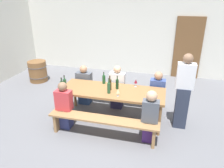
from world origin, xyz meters
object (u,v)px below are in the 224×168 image
Objects in this scene: wine_bottle_0 at (65,83)px; wine_bottle_1 at (110,85)px; seated_guest_near_0 at (64,106)px; wine_glass_1 at (118,91)px; standing_host at (183,93)px; seated_guest_far_1 at (117,88)px; wine_barrel at (38,71)px; wine_bottle_5 at (62,86)px; seated_guest_far_2 at (157,93)px; bench_far at (119,92)px; tasting_table at (112,93)px; wine_bottle_3 at (117,84)px; bench_near at (103,122)px; seated_guest_far_0 at (84,86)px; wine_bottle_4 at (109,88)px; wine_bottle_2 at (104,79)px; wine_glass_0 at (136,81)px; wooden_door at (188,48)px.

wine_bottle_1 reaches higher than wine_bottle_0.
wine_bottle_1 reaches higher than seated_guest_near_0.
standing_host is (1.34, 0.35, -0.04)m from wine_glass_1.
wine_bottle_0 is at bearing -54.73° from seated_guest_far_1.
wine_bottle_5 is at bearing -45.35° from wine_barrel.
seated_guest_near_0 reaches higher than wine_bottle_5.
bench_far is at bearing -98.66° from seated_guest_far_2.
tasting_table is at bearing -57.26° from seated_guest_near_0.
seated_guest_far_1 is (-0.11, 0.49, -0.33)m from wine_bottle_3.
seated_guest_near_0 reaches higher than wine_bottle_3.
bench_near is 7.54× the size of wine_bottle_5.
seated_guest_far_0 is 0.90m from seated_guest_far_1.
wine_bottle_1 is 0.36m from wine_glass_1.
seated_guest_far_2 reaches higher than wine_barrel.
wine_bottle_1 reaches higher than bench_near.
bench_far is 0.23m from seated_guest_far_1.
wine_bottle_0 is 1.88× the size of wine_glass_1.
seated_guest_far_1 reaches higher than wine_bottle_4.
wine_bottle_2 is 0.76m from wine_glass_1.
wine_bottle_2 is (-0.24, 0.33, -0.02)m from wine_bottle_1.
wine_glass_1 is 0.15× the size of seated_guest_far_1.
seated_guest_far_2 is (1.04, 0.59, -0.37)m from wine_bottle_1.
wine_bottle_5 is (-1.04, -0.28, -0.02)m from wine_bottle_1.
seated_guest_far_2 reaches higher than wine_bottle_5.
wine_bottle_0 reaches higher than wine_barrel.
bench_near is at bearing -86.01° from wine_bottle_1.
wine_bottle_0 is 1.70× the size of wine_glass_0.
standing_host is at bearing 14.76° from wine_glass_1.
standing_host is 4.88m from wine_barrel.
wooden_door is at bearing 66.10° from bench_near.
seated_guest_far_1 is (1.06, 0.75, -0.33)m from wine_bottle_0.
tasting_table is at bearing 57.31° from seated_guest_far_0.
seated_guest_far_1 is 3.23m from wine_barrel.
seated_guest_far_1 is (-0.02, 1.32, 0.17)m from bench_near.
standing_host is at bearing 8.17° from wine_bottle_5.
bench_far is at bearing 98.55° from wine_bottle_3.
tasting_table is 1.10m from seated_guest_far_0.
bench_near is 0.90m from wine_bottle_1.
seated_guest_near_0 is at bearing -145.73° from wine_bottle_3.
wine_bottle_0 is 0.27× the size of seated_guest_far_1.
tasting_table is at bearing -59.21° from seated_guest_far_2.
wine_bottle_4 is 1.59m from standing_host.
seated_guest_far_2 is at bearing -15.39° from wine_barrel.
seated_guest_far_0 is 0.64× the size of standing_host.
wine_bottle_3 is at bearing 35.07° from wine_bottle_1.
wooden_door is at bearing 65.92° from wine_glass_1.
bench_far is 7.14× the size of wine_bottle_3.
bench_near and bench_far have the same top height.
wine_glass_1 is at bearing 52.78° from seated_guest_far_0.
wine_glass_1 is at bearing -78.73° from bench_far.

